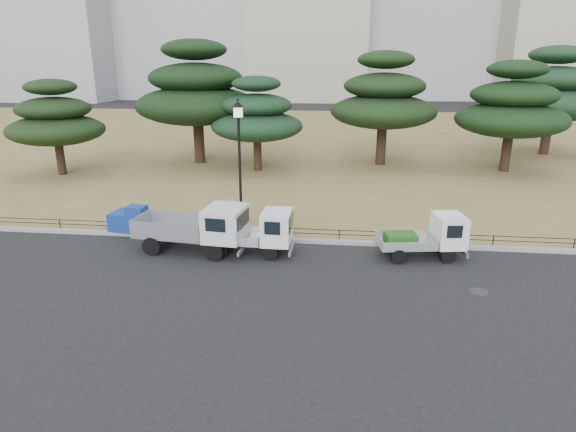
# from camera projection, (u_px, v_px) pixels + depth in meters

# --- Properties ---
(ground) EXTENTS (220.00, 220.00, 0.00)m
(ground) POSITION_uv_depth(u_px,v_px,m) (282.00, 267.00, 17.15)
(ground) COLOR black
(lawn) EXTENTS (120.00, 56.00, 0.15)m
(lawn) POSITION_uv_depth(u_px,v_px,m) (322.00, 139.00, 46.12)
(lawn) COLOR olive
(lawn) RESTS_ON ground
(curb) EXTENTS (120.00, 0.25, 0.16)m
(curb) POSITION_uv_depth(u_px,v_px,m) (290.00, 240.00, 19.59)
(curb) COLOR gray
(curb) RESTS_ON ground
(truck_large) EXTENTS (4.38, 2.08, 1.85)m
(truck_large) POSITION_uv_depth(u_px,v_px,m) (198.00, 226.00, 18.34)
(truck_large) COLOR black
(truck_large) RESTS_ON ground
(truck_kei_front) EXTENTS (3.25, 1.46, 1.71)m
(truck_kei_front) POSITION_uv_depth(u_px,v_px,m) (256.00, 232.00, 18.19)
(truck_kei_front) COLOR black
(truck_kei_front) RESTS_ON ground
(truck_kei_rear) EXTENTS (3.27, 1.77, 1.63)m
(truck_kei_rear) POSITION_uv_depth(u_px,v_px,m) (428.00, 237.00, 17.85)
(truck_kei_rear) COLOR black
(truck_kei_rear) RESTS_ON ground
(street_lamp) EXTENTS (0.49, 0.49, 5.43)m
(street_lamp) POSITION_uv_depth(u_px,v_px,m) (239.00, 147.00, 18.97)
(street_lamp) COLOR black
(street_lamp) RESTS_ON lawn
(pipe_fence) EXTENTS (38.00, 0.04, 0.40)m
(pipe_fence) POSITION_uv_depth(u_px,v_px,m) (290.00, 231.00, 19.63)
(pipe_fence) COLOR black
(pipe_fence) RESTS_ON lawn
(tarp_pile) EXTENTS (1.77, 1.39, 1.09)m
(tarp_pile) POSITION_uv_depth(u_px,v_px,m) (132.00, 220.00, 20.52)
(tarp_pile) COLOR #13389A
(tarp_pile) RESTS_ON lawn
(manhole) EXTENTS (0.60, 0.60, 0.01)m
(manhole) POSITION_uv_depth(u_px,v_px,m) (479.00, 292.00, 15.31)
(manhole) COLOR #2D2D30
(manhole) RESTS_ON ground
(pine_west_far) EXTENTS (5.88, 5.88, 5.94)m
(pine_west_far) POSITION_uv_depth(u_px,v_px,m) (55.00, 120.00, 29.94)
(pine_west_far) COLOR black
(pine_west_far) RESTS_ON lawn
(pine_west_near) EXTENTS (8.43, 8.43, 8.43)m
(pine_west_near) POSITION_uv_depth(u_px,v_px,m) (196.00, 93.00, 33.26)
(pine_west_near) COLOR black
(pine_west_near) RESTS_ON lawn
(pine_center_left) EXTENTS (6.00, 6.00, 6.10)m
(pine_center_left) POSITION_uv_depth(u_px,v_px,m) (257.00, 117.00, 31.12)
(pine_center_left) COLOR black
(pine_center_left) RESTS_ON lawn
(pine_center_right) EXTENTS (7.23, 7.23, 7.67)m
(pine_center_right) POSITION_uv_depth(u_px,v_px,m) (384.00, 100.00, 32.68)
(pine_center_right) COLOR black
(pine_center_right) RESTS_ON lawn
(pine_east_near) EXTENTS (6.99, 6.99, 7.06)m
(pine_east_near) POSITION_uv_depth(u_px,v_px,m) (512.00, 109.00, 30.61)
(pine_east_near) COLOR black
(pine_east_near) RESTS_ON lawn
(pine_east_far) EXTENTS (8.09, 8.09, 8.13)m
(pine_east_far) POSITION_uv_depth(u_px,v_px,m) (553.00, 93.00, 36.52)
(pine_east_far) COLOR black
(pine_east_far) RESTS_ON lawn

